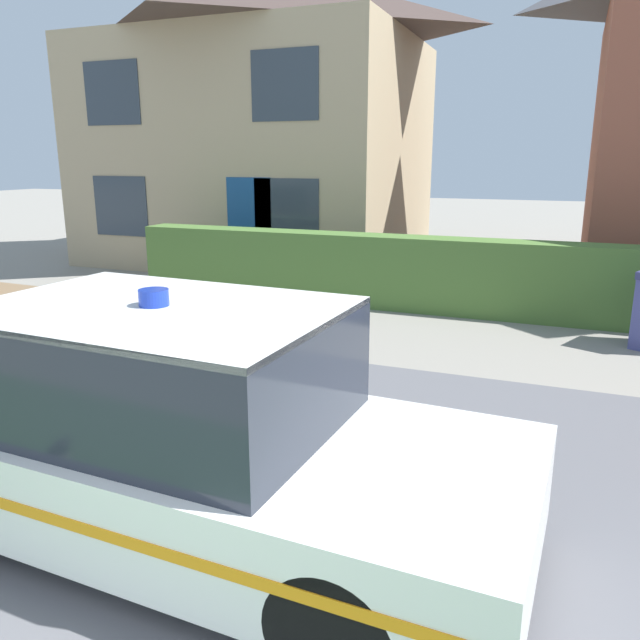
# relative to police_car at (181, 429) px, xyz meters

# --- Properties ---
(road_strip) EXTENTS (28.00, 5.47, 0.01)m
(road_strip) POSITION_rel_police_car_xyz_m (0.51, 1.12, -0.75)
(road_strip) COLOR #5B5B60
(road_strip) RESTS_ON ground
(garden_hedge) EXTENTS (10.63, 0.63, 1.22)m
(garden_hedge) POSITION_rel_police_car_xyz_m (0.08, 6.94, -0.15)
(garden_hedge) COLOR #4C7233
(garden_hedge) RESTS_ON ground
(police_car) EXTENTS (4.41, 1.99, 1.67)m
(police_car) POSITION_rel_police_car_xyz_m (0.00, 0.00, 0.00)
(police_car) COLOR black
(police_car) RESTS_ON road_strip
(house_left) EXTENTS (7.70, 6.07, 6.86)m
(house_left) POSITION_rel_police_car_xyz_m (-5.03, 11.09, 2.74)
(house_left) COLOR tan
(house_left) RESTS_ON ground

